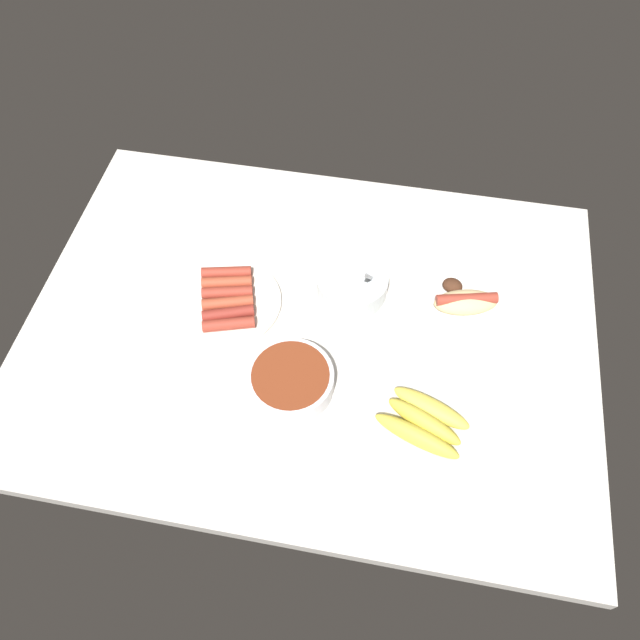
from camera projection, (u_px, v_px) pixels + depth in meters
ground_plane at (310, 329)px, 133.08cm from camera, size 120.00×90.00×3.00cm
plate_hotdog_assembled at (464, 305)px, 132.51cm from camera, size 24.23×24.23×5.61cm
plate_sausages at (228, 300)px, 133.88cm from camera, size 23.01×23.01×3.51cm
bowl_coleslaw at (352, 283)px, 134.29cm from camera, size 15.51×15.51×15.24cm
banana_bunch at (424, 422)px, 117.43cm from camera, size 19.09×15.58×3.93cm
bowl_chili at (291, 381)px, 121.13cm from camera, size 16.91×16.91×5.39cm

